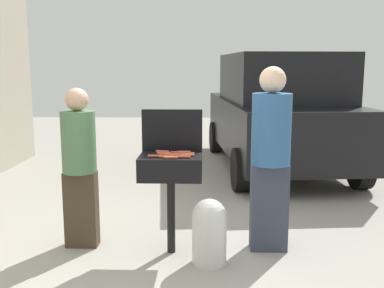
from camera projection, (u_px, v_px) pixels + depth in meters
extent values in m
plane|color=#9E998E|center=(148.00, 259.00, 4.33)|extent=(24.00, 24.00, 0.00)
cylinder|color=black|center=(171.00, 215.00, 4.44)|extent=(0.08, 0.08, 0.75)
cube|color=black|center=(171.00, 167.00, 4.36)|extent=(0.60, 0.44, 0.22)
cube|color=black|center=(172.00, 130.00, 4.52)|extent=(0.60, 0.05, 0.42)
cylinder|color=#B74C33|center=(155.00, 156.00, 4.25)|extent=(0.13, 0.03, 0.03)
cylinder|color=#B74C33|center=(177.00, 153.00, 4.42)|extent=(0.13, 0.03, 0.03)
cylinder|color=#AD4228|center=(166.00, 154.00, 4.33)|extent=(0.13, 0.03, 0.03)
cylinder|color=#B74C33|center=(166.00, 157.00, 4.21)|extent=(0.13, 0.03, 0.03)
cylinder|color=#B74C33|center=(162.00, 152.00, 4.47)|extent=(0.13, 0.04, 0.03)
cylinder|color=#C6593D|center=(171.00, 157.00, 4.18)|extent=(0.13, 0.03, 0.03)
cylinder|color=#AD4228|center=(184.00, 157.00, 4.21)|extent=(0.13, 0.03, 0.03)
cylinder|color=#AD4228|center=(188.00, 154.00, 4.36)|extent=(0.13, 0.04, 0.03)
cylinder|color=#C6593D|center=(184.00, 152.00, 4.44)|extent=(0.13, 0.03, 0.03)
cylinder|color=#B74C33|center=(171.00, 155.00, 4.30)|extent=(0.13, 0.03, 0.03)
cylinder|color=#B74C33|center=(181.00, 154.00, 4.33)|extent=(0.13, 0.03, 0.03)
cylinder|color=#B74C33|center=(187.00, 155.00, 4.29)|extent=(0.13, 0.04, 0.03)
cylinder|color=#B74C33|center=(164.00, 153.00, 4.38)|extent=(0.13, 0.03, 0.03)
cylinder|color=#AD4228|center=(177.00, 156.00, 4.26)|extent=(0.13, 0.03, 0.03)
cylinder|color=silver|center=(209.00, 240.00, 4.21)|extent=(0.32, 0.32, 0.46)
sphere|color=silver|center=(209.00, 216.00, 4.17)|extent=(0.31, 0.31, 0.31)
cube|color=#3F3323|center=(81.00, 209.00, 4.60)|extent=(0.32, 0.18, 0.77)
cylinder|color=#4C724C|center=(79.00, 142.00, 4.49)|extent=(0.34, 0.34, 0.61)
sphere|color=tan|center=(77.00, 99.00, 4.41)|extent=(0.23, 0.23, 0.23)
cube|color=#333847|center=(269.00, 207.00, 4.51)|extent=(0.36, 0.20, 0.87)
cylinder|color=#2D598C|center=(271.00, 129.00, 4.37)|extent=(0.38, 0.38, 0.69)
sphere|color=beige|center=(273.00, 80.00, 4.29)|extent=(0.25, 0.25, 0.25)
cube|color=black|center=(276.00, 125.00, 8.14)|extent=(2.32, 4.56, 0.90)
cube|color=black|center=(281.00, 77.00, 7.80)|extent=(2.01, 2.76, 0.80)
cylinder|color=black|center=(361.00, 168.00, 6.77)|extent=(0.28, 0.66, 0.64)
cylinder|color=black|center=(241.00, 170.00, 6.65)|extent=(0.28, 0.66, 0.64)
cylinder|color=black|center=(299.00, 136.00, 9.79)|extent=(0.28, 0.66, 0.64)
cylinder|color=black|center=(216.00, 137.00, 9.68)|extent=(0.28, 0.66, 0.64)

